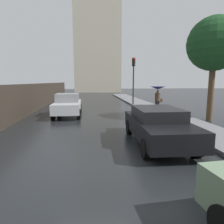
{
  "coord_description": "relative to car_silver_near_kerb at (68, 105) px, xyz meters",
  "views": [
    {
      "loc": [
        -0.09,
        -4.99,
        2.3
      ],
      "look_at": [
        1.0,
        4.43,
        0.85
      ],
      "focal_mm": 32.06,
      "sensor_mm": 36.0,
      "label": 1
    }
  ],
  "objects": [
    {
      "name": "traffic_light",
      "position": [
        5.64,
        5.19,
        2.4
      ],
      "size": [
        0.26,
        0.39,
        4.34
      ],
      "color": "black",
      "rests_on": "sidewalk_strip"
    },
    {
      "name": "street_tree_near",
      "position": [
        8.56,
        -2.54,
        3.63
      ],
      "size": [
        3.05,
        3.05,
        5.95
      ],
      "color": "#4C3823",
      "rests_on": "ground"
    },
    {
      "name": "car_silver_near_kerb",
      "position": [
        0.0,
        0.0,
        0.0
      ],
      "size": [
        1.79,
        3.98,
        1.5
      ],
      "rotation": [
        0.0,
        0.0,
        3.15
      ],
      "color": "#B2B5BA",
      "rests_on": "ground"
    },
    {
      "name": "pedestrian_with_umbrella_near",
      "position": [
        6.34,
        0.31,
        0.81
      ],
      "size": [
        1.06,
        1.06,
        1.81
      ],
      "rotation": [
        0.0,
        0.0,
        0.15
      ],
      "color": "black",
      "rests_on": "sidewalk_strip"
    },
    {
      "name": "ground",
      "position": [
        1.52,
        -8.59,
        -0.75
      ],
      "size": [
        120.0,
        120.0,
        0.0
      ],
      "primitive_type": "plane",
      "color": "black"
    },
    {
      "name": "car_black_far_ahead",
      "position": [
        3.96,
        -6.52,
        -0.05
      ],
      "size": [
        1.94,
        4.4,
        1.33
      ],
      "rotation": [
        0.0,
        0.0,
        -0.03
      ],
      "color": "black",
      "rests_on": "ground"
    },
    {
      "name": "distant_tower",
      "position": [
        3.8,
        32.09,
        16.59
      ],
      "size": [
        10.72,
        8.87,
        39.79
      ],
      "color": "beige",
      "rests_on": "ground"
    }
  ]
}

